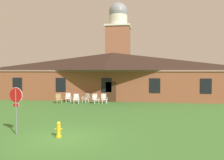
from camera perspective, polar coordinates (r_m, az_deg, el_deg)
ground_plane at (r=12.33m, az=-11.85°, el=-13.42°), size 200.00×200.00×0.00m
brick_building at (r=30.12m, az=0.20°, el=1.39°), size 26.25×10.40×5.55m
dome_tower at (r=50.45m, az=1.49°, el=8.06°), size 5.18×5.18×18.34m
stop_sign at (r=13.32m, az=-22.03°, el=-4.73°), size 0.79×0.20×2.46m
lawn_chair_by_porch at (r=24.75m, az=-12.68°, el=-4.29°), size 0.84×0.87×0.96m
lawn_chair_near_door at (r=25.38m, az=-10.44°, el=-4.11°), size 0.76×0.82×0.96m
lawn_chair_left_end at (r=24.28m, az=-8.55°, el=-4.39°), size 0.75×0.80×0.96m
lawn_chair_middle at (r=24.71m, az=-6.19°, el=-4.26°), size 0.83×0.86×0.96m
lawn_chair_right_end at (r=24.04m, az=-4.02°, el=-4.43°), size 0.85×0.87×0.96m
lawn_chair_far_side at (r=24.18m, az=-1.95°, el=-4.39°), size 0.76×0.81×0.96m
fire_hydrant at (r=12.37m, az=-12.67°, el=-11.57°), size 0.36×0.28×0.79m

